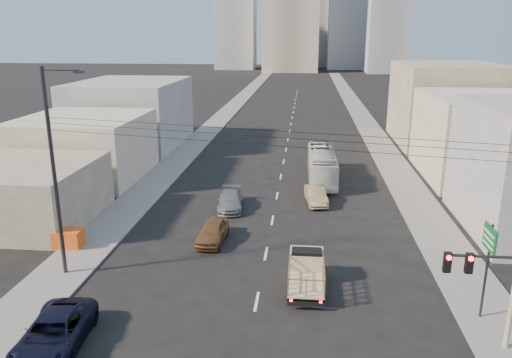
% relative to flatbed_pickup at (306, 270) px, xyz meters
% --- Properties ---
extents(ground, '(420.00, 420.00, 0.00)m').
position_rel_flatbed_pickup_xyz_m(ground, '(-2.58, -3.77, -1.09)').
color(ground, black).
rests_on(ground, ground).
extents(sidewalk_left, '(3.50, 180.00, 0.12)m').
position_rel_flatbed_pickup_xyz_m(sidewalk_left, '(-14.33, 66.23, -1.03)').
color(sidewalk_left, gray).
rests_on(sidewalk_left, ground).
extents(sidewalk_right, '(3.50, 180.00, 0.12)m').
position_rel_flatbed_pickup_xyz_m(sidewalk_right, '(9.17, 66.23, -1.03)').
color(sidewalk_right, gray).
rests_on(sidewalk_right, ground).
extents(lane_dashes, '(0.15, 104.00, 0.01)m').
position_rel_flatbed_pickup_xyz_m(lane_dashes, '(-2.58, 49.23, -1.09)').
color(lane_dashes, silver).
rests_on(lane_dashes, ground).
extents(flatbed_pickup, '(1.95, 4.41, 1.90)m').
position_rel_flatbed_pickup_xyz_m(flatbed_pickup, '(0.00, 0.00, 0.00)').
color(flatbed_pickup, '#CCB889').
rests_on(flatbed_pickup, ground).
extents(navy_pickup, '(3.11, 5.78, 1.54)m').
position_rel_flatbed_pickup_xyz_m(navy_pickup, '(-11.17, -6.75, -0.32)').
color(navy_pickup, black).
rests_on(navy_pickup, ground).
extents(city_bus, '(2.66, 10.54, 2.92)m').
position_rel_flatbed_pickup_xyz_m(city_bus, '(1.38, 21.57, 0.37)').
color(city_bus, silver).
rests_on(city_bus, ground).
extents(sedan_brown, '(1.91, 4.35, 1.46)m').
position_rel_flatbed_pickup_xyz_m(sedan_brown, '(-6.33, 5.82, -0.37)').
color(sedan_brown, brown).
rests_on(sedan_brown, ground).
extents(sedan_tan, '(2.04, 4.40, 1.40)m').
position_rel_flatbed_pickup_xyz_m(sedan_tan, '(0.75, 14.51, -0.40)').
color(sedan_tan, '#8E8053').
rests_on(sedan_tan, ground).
extents(sedan_grey, '(2.36, 4.85, 1.36)m').
position_rel_flatbed_pickup_xyz_m(sedan_grey, '(-6.12, 12.49, -0.42)').
color(sedan_grey, slate).
rests_on(sedan_grey, ground).
extents(traffic_signal, '(3.23, 0.35, 6.00)m').
position_rel_flatbed_pickup_xyz_m(traffic_signal, '(7.19, -7.27, 2.98)').
color(traffic_signal, '#2D2D33').
rests_on(traffic_signal, ground).
extents(green_sign, '(0.18, 1.60, 5.00)m').
position_rel_flatbed_pickup_xyz_m(green_sign, '(8.59, -2.27, 2.65)').
color(green_sign, '#2D2D33').
rests_on(green_sign, ground).
extents(streetlamp_left, '(2.36, 0.25, 12.00)m').
position_rel_flatbed_pickup_xyz_m(streetlamp_left, '(-13.97, 0.23, 5.34)').
color(streetlamp_left, '#2D2D33').
rests_on(streetlamp_left, ground).
extents(overhead_wires, '(23.01, 5.02, 0.72)m').
position_rel_flatbed_pickup_xyz_m(overhead_wires, '(-2.58, -2.27, 7.87)').
color(overhead_wires, black).
rests_on(overhead_wires, ground).
extents(crate_stack, '(1.80, 1.20, 1.14)m').
position_rel_flatbed_pickup_xyz_m(crate_stack, '(-15.58, 3.80, -0.40)').
color(crate_stack, '#F05B16').
rests_on(crate_stack, sidewalk_left).
extents(bldg_right_mid, '(11.00, 14.00, 8.00)m').
position_rel_flatbed_pickup_xyz_m(bldg_right_mid, '(16.92, 24.23, 2.91)').
color(bldg_right_mid, '#BEB399').
rests_on(bldg_right_mid, ground).
extents(bldg_right_far, '(12.00, 16.00, 10.00)m').
position_rel_flatbed_pickup_xyz_m(bldg_right_far, '(17.42, 40.23, 3.91)').
color(bldg_right_far, gray).
rests_on(bldg_right_far, ground).
extents(bldg_left_near, '(9.00, 10.00, 4.40)m').
position_rel_flatbed_pickup_xyz_m(bldg_left_near, '(-20.58, 8.23, 1.11)').
color(bldg_left_near, gray).
rests_on(bldg_left_near, ground).
extents(bldg_left_mid, '(11.00, 12.00, 6.00)m').
position_rel_flatbed_pickup_xyz_m(bldg_left_mid, '(-21.58, 20.23, 1.91)').
color(bldg_left_mid, '#BEB399').
rests_on(bldg_left_mid, ground).
extents(bldg_left_far, '(12.00, 16.00, 8.00)m').
position_rel_flatbed_pickup_xyz_m(bldg_left_far, '(-22.08, 35.23, 2.91)').
color(bldg_left_far, gray).
rests_on(bldg_left_far, ground).
extents(midrise_ne, '(16.00, 16.00, 40.00)m').
position_rel_flatbed_pickup_xyz_m(midrise_ne, '(15.42, 181.23, 18.91)').
color(midrise_ne, '#979B9F').
rests_on(midrise_ne, ground).
extents(midrise_nw, '(15.00, 15.00, 34.00)m').
position_rel_flatbed_pickup_xyz_m(midrise_nw, '(-28.58, 176.23, 15.91)').
color(midrise_nw, '#979B9F').
rests_on(midrise_nw, ground).
extents(midrise_back, '(18.00, 18.00, 44.00)m').
position_rel_flatbed_pickup_xyz_m(midrise_back, '(3.42, 196.23, 20.91)').
color(midrise_back, gray).
rests_on(midrise_back, ground).
extents(midrise_east, '(14.00, 14.00, 28.00)m').
position_rel_flatbed_pickup_xyz_m(midrise_east, '(27.42, 161.23, 12.91)').
color(midrise_east, '#979B9F').
rests_on(midrise_east, ground).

